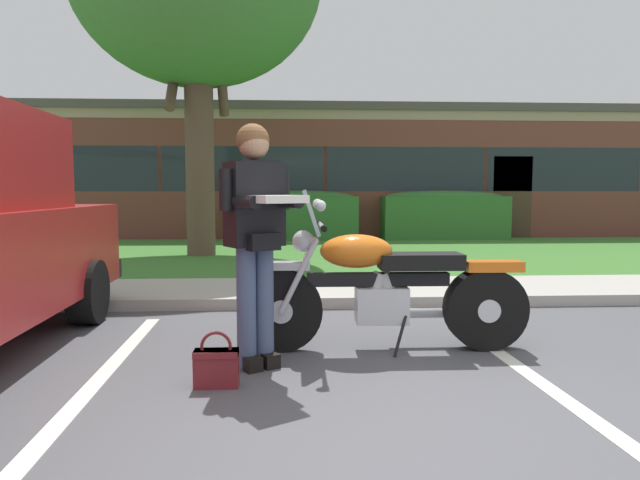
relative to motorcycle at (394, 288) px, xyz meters
The scene contains 12 objects.
ground_plane 1.33m from the motorcycle, 97.49° to the right, with size 140.00×140.00×0.00m, color #4C4C51.
curb_strip 1.71m from the motorcycle, 95.60° to the left, with size 60.00×0.20×0.12m, color #ADA89E.
concrete_walk 2.54m from the motorcycle, 93.70° to the left, with size 60.00×1.50×0.08m, color #ADA89E.
grass_lawn 6.49m from the motorcycle, 91.43° to the left, with size 60.00×6.45×0.06m, color #3D752D.
stall_stripe_0 2.36m from the motorcycle, 153.51° to the right, with size 0.12×4.40×0.01m, color silver.
stall_stripe_1 1.40m from the motorcycle, 51.56° to the right, with size 0.12×4.40×0.01m, color silver.
motorcycle is the anchor object (origin of this frame).
rider_person 1.23m from the motorcycle, 159.73° to the right, with size 0.60×0.67×1.70m.
handbag 1.54m from the motorcycle, 148.68° to the right, with size 0.28×0.13×0.36m.
hedge_left 9.56m from the motorcycle, 93.85° to the left, with size 3.00×0.90×1.24m.
hedge_center_left 10.01m from the motorcycle, 72.40° to the left, with size 3.06×0.90×1.24m.
brick_building 15.61m from the motorcycle, 89.58° to the left, with size 23.98×11.57×3.42m.
Camera 1 is at (-0.67, -3.13, 1.25)m, focal length 32.16 mm.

